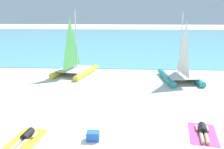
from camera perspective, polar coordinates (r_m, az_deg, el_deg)
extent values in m
plane|color=silver|center=(19.43, 0.75, 0.66)|extent=(120.00, 120.00, 0.00)
cube|color=#5BB2C1|center=(39.92, 1.88, 8.44)|extent=(120.00, 40.00, 0.05)
cylinder|color=teal|center=(17.51, 13.04, -0.73)|extent=(0.75, 3.71, 0.42)
cylinder|color=teal|center=(18.11, 18.96, -0.64)|extent=(0.75, 3.71, 0.42)
cube|color=silver|center=(17.56, 16.28, -0.10)|extent=(2.13, 2.52, 0.05)
cylinder|color=silver|center=(17.62, 16.29, 7.17)|extent=(0.09, 0.09, 4.39)
pyramid|color=white|center=(16.82, 17.17, 6.28)|extent=(0.22, 1.93, 3.69)
cylinder|color=yellow|center=(19.47, -11.47, 1.03)|extent=(1.46, 3.77, 0.43)
cylinder|color=yellow|center=(18.56, -6.15, 0.55)|extent=(1.46, 3.77, 0.43)
cube|color=silver|center=(18.78, -9.16, 1.38)|extent=(2.58, 2.89, 0.05)
cylinder|color=silver|center=(18.84, -8.68, 8.37)|extent=(0.09, 0.09, 4.52)
pyramid|color=#4CA54C|center=(18.08, -9.97, 7.58)|extent=(0.60, 1.93, 3.80)
cube|color=yellow|center=(10.25, -20.20, -14.70)|extent=(1.34, 2.03, 0.01)
cylinder|color=black|center=(10.33, -19.72, -13.43)|extent=(0.38, 0.65, 0.30)
sphere|color=#D8AD84|center=(10.64, -18.61, -12.44)|extent=(0.22, 0.22, 0.22)
cylinder|color=#D8AD84|center=(9.94, -22.05, -15.43)|extent=(0.24, 0.79, 0.14)
cylinder|color=#D8AD84|center=(9.85, -21.13, -15.63)|extent=(0.24, 0.79, 0.14)
cylinder|color=#D8AD84|center=(10.59, -20.31, -13.29)|extent=(0.16, 0.46, 0.10)
cylinder|color=#D8AD84|center=(10.39, -18.15, -13.68)|extent=(0.16, 0.46, 0.10)
cube|color=#D84C99|center=(10.78, 21.08, -13.23)|extent=(1.45, 2.08, 0.01)
cylinder|color=black|center=(10.89, 21.04, -12.00)|extent=(0.41, 0.67, 0.30)
sphere|color=#D8AD84|center=(11.25, 20.81, -11.06)|extent=(0.22, 0.22, 0.22)
cylinder|color=#D8AD84|center=(10.34, 20.90, -14.02)|extent=(0.29, 0.79, 0.14)
cylinder|color=#D8AD84|center=(10.37, 21.91, -14.05)|extent=(0.29, 0.79, 0.14)
cylinder|color=#D8AD84|center=(11.04, 19.75, -12.01)|extent=(0.19, 0.46, 0.10)
cylinder|color=#D8AD84|center=(11.10, 22.06, -12.09)|extent=(0.19, 0.46, 0.10)
cube|color=blue|center=(9.63, -4.60, -14.58)|extent=(0.50, 0.36, 0.36)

